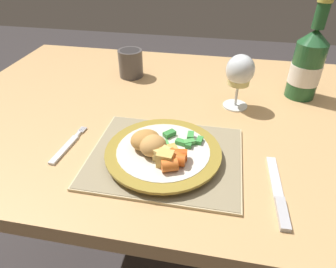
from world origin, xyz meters
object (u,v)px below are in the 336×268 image
(fork, at_px, (67,147))
(wine_glass, at_px, (240,73))
(table_knife, at_px, (279,196))
(drinking_cup, at_px, (131,63))
(dining_table, at_px, (196,141))
(dinner_plate, at_px, (163,153))
(bottle, at_px, (307,64))

(fork, xyz_separation_m, wine_glass, (0.36, 0.25, 0.09))
(table_knife, bearing_deg, drinking_cup, 131.99)
(fork, distance_m, wine_glass, 0.45)
(wine_glass, bearing_deg, drinking_cup, 157.65)
(dining_table, bearing_deg, table_knife, -57.11)
(fork, bearing_deg, table_knife, -8.19)
(fork, distance_m, table_knife, 0.44)
(dinner_plate, xyz_separation_m, fork, (-0.21, -0.00, -0.01))
(fork, height_order, drinking_cup, drinking_cup)
(bottle, bearing_deg, dinner_plate, -132.70)
(dining_table, bearing_deg, fork, -141.96)
(dinner_plate, relative_size, wine_glass, 1.67)
(table_knife, xyz_separation_m, bottle, (0.10, 0.41, 0.09))
(dinner_plate, bearing_deg, drinking_cup, 115.32)
(table_knife, bearing_deg, bottle, 76.66)
(wine_glass, height_order, bottle, bottle)
(dinner_plate, relative_size, drinking_cup, 2.81)
(dining_table, height_order, wine_glass, wine_glass)
(dinner_plate, xyz_separation_m, drinking_cup, (-0.18, 0.39, 0.03))
(dining_table, distance_m, table_knife, 0.34)
(dining_table, height_order, dinner_plate, dinner_plate)
(wine_glass, relative_size, bottle, 0.55)
(table_knife, distance_m, drinking_cup, 0.61)
(wine_glass, distance_m, drinking_cup, 0.36)
(bottle, bearing_deg, dining_table, -152.34)
(dining_table, relative_size, fork, 9.54)
(dining_table, distance_m, bottle, 0.36)
(table_knife, height_order, drinking_cup, drinking_cup)
(fork, distance_m, bottle, 0.65)
(wine_glass, xyz_separation_m, drinking_cup, (-0.33, 0.13, -0.05))
(bottle, bearing_deg, drinking_cup, 175.44)
(bottle, xyz_separation_m, drinking_cup, (-0.51, 0.04, -0.05))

